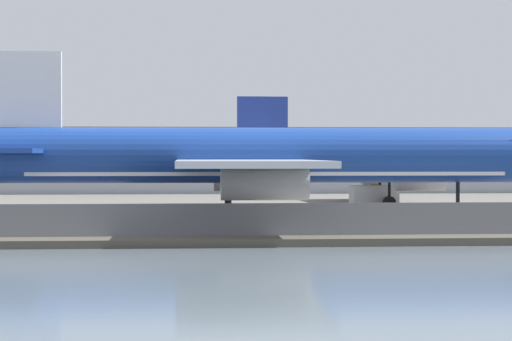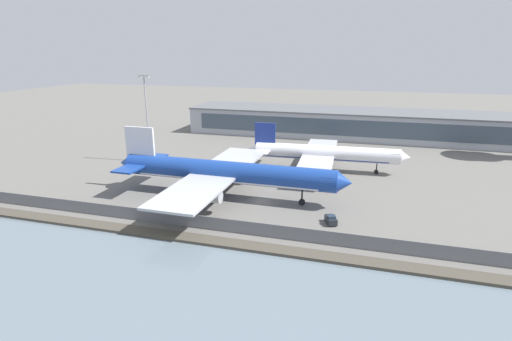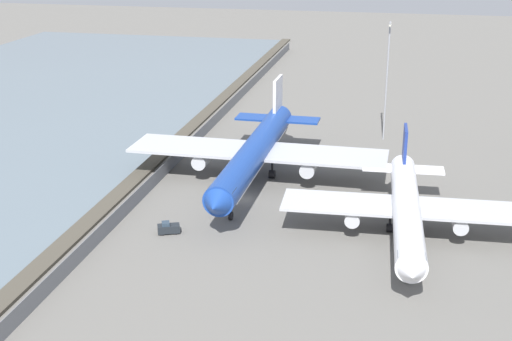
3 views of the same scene
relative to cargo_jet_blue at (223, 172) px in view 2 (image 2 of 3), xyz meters
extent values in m
plane|color=#66635E|center=(8.64, -0.39, -5.48)|extent=(500.00, 500.00, 0.00)
cube|color=#474238|center=(8.64, -20.89, -5.23)|extent=(320.00, 3.00, 0.50)
cube|color=slate|center=(8.64, -16.39, -4.26)|extent=(280.00, 0.08, 2.45)
cylinder|color=slate|center=(8.64, -16.39, -4.26)|extent=(0.10, 0.10, 2.45)
cylinder|color=#193D93|center=(0.84, -0.01, 0.20)|extent=(46.87, 5.07, 4.64)
cone|color=#193D93|center=(25.53, -0.23, 0.20)|extent=(3.06, 4.44, 4.41)
cone|color=#193D93|center=(-23.86, 0.22, 0.20)|extent=(3.06, 4.21, 4.18)
cube|color=#232D3D|center=(22.38, -0.20, 0.78)|extent=(2.59, 3.97, 1.39)
cube|color=silver|center=(0.84, -0.01, -1.07)|extent=(39.84, 4.07, 0.84)
cube|color=#B7BABF|center=(-1.40, 11.25, -0.38)|extent=(10.51, 22.57, 0.46)
cube|color=#B7BABF|center=(-1.61, -11.23, -0.38)|extent=(10.51, 22.57, 0.46)
cylinder|color=#B7BABF|center=(-0.02, 9.44, -1.89)|extent=(6.58, 2.61, 2.55)
cylinder|color=#B7BABF|center=(-0.19, -9.44, -1.89)|extent=(6.58, 2.61, 2.55)
cube|color=silver|center=(-19.77, 0.18, 4.85)|extent=(7.03, 0.62, 7.89)
cube|color=#193D93|center=(-19.73, 4.30, 0.55)|extent=(4.76, 8.28, 0.37)
cube|color=#193D93|center=(-19.81, -3.94, 0.55)|extent=(4.76, 8.28, 0.37)
cylinder|color=black|center=(17.23, -0.16, -3.48)|extent=(0.33, 0.33, 2.72)
cylinder|color=black|center=(17.23, -0.16, -4.83)|extent=(1.30, 0.52, 1.30)
cylinder|color=black|center=(-2.42, 2.46, -3.48)|extent=(0.37, 0.37, 2.72)
cylinder|color=black|center=(-2.42, 2.46, -4.83)|extent=(1.50, 1.06, 1.50)
cylinder|color=black|center=(-2.46, -2.42, -3.48)|extent=(0.37, 0.37, 2.72)
cylinder|color=black|center=(-2.46, -2.42, -4.83)|extent=(1.50, 1.06, 1.50)
cylinder|color=white|center=(18.94, 25.90, -0.67)|extent=(37.24, 5.72, 3.93)
cone|color=white|center=(38.54, 26.85, -0.67)|extent=(2.73, 3.85, 3.73)
cone|color=white|center=(-0.67, 24.96, -0.67)|extent=(2.72, 3.66, 3.54)
cube|color=#232D3D|center=(35.98, 26.73, -0.18)|extent=(2.32, 3.44, 1.18)
cube|color=navy|center=(18.94, 25.90, -1.75)|extent=(31.65, 4.66, 0.71)
cube|color=#B7BABF|center=(16.65, 34.71, -1.16)|extent=(9.01, 18.18, 0.39)
cube|color=#B7BABF|center=(17.51, 16.92, -1.16)|extent=(9.01, 18.18, 0.39)
cylinder|color=#B7BABF|center=(17.83, 33.34, -2.44)|extent=(5.29, 2.41, 2.16)
cylinder|color=#B7BABF|center=(18.55, 18.40, -2.44)|extent=(5.29, 2.41, 2.16)
cube|color=navy|center=(2.63, 25.11, 3.26)|extent=(5.58, 0.74, 6.68)
cube|color=white|center=(2.47, 28.38, -0.38)|extent=(4.02, 6.70, 0.31)
cube|color=white|center=(2.79, 21.85, -0.38)|extent=(4.02, 6.70, 0.31)
cylinder|color=black|center=(31.90, 26.53, -3.78)|extent=(0.28, 0.28, 2.30)
cylinder|color=black|center=(31.90, 26.53, -4.93)|extent=(1.12, 0.48, 1.10)
cylinder|color=black|center=(16.24, 27.84, -3.78)|extent=(0.31, 0.31, 2.30)
cylinder|color=black|center=(16.24, 27.84, -4.93)|extent=(1.31, 0.94, 1.27)
cylinder|color=black|center=(16.44, 23.72, -3.78)|extent=(0.31, 0.31, 2.30)
cylinder|color=black|center=(16.44, 23.72, -4.93)|extent=(1.31, 0.94, 1.27)
cube|color=#1E2328|center=(23.94, -7.84, -4.74)|extent=(2.69, 3.57, 1.11)
cube|color=#283847|center=(24.09, -8.22, -3.93)|extent=(1.61, 1.52, 0.50)
cylinder|color=black|center=(24.95, -8.51, -5.13)|extent=(0.47, 0.73, 0.70)
cylinder|color=black|center=(23.69, -9.02, -5.13)|extent=(0.47, 0.73, 0.70)
cylinder|color=black|center=(24.20, -6.67, -5.13)|extent=(0.47, 0.73, 0.70)
cylinder|color=black|center=(22.94, -7.18, -5.13)|extent=(0.47, 0.73, 0.70)
cube|color=white|center=(15.13, 25.61, -4.22)|extent=(5.41, 2.71, 2.07)
cube|color=#283847|center=(16.94, 25.83, -3.83)|extent=(1.37, 2.12, 0.83)
cube|color=orange|center=(15.13, 25.61, -3.08)|extent=(0.62, 1.10, 0.16)
cylinder|color=black|center=(16.62, 26.73, -5.06)|extent=(0.86, 0.32, 0.84)
cylinder|color=black|center=(16.84, 24.88, -5.06)|extent=(0.86, 0.32, 0.84)
cylinder|color=black|center=(13.42, 26.34, -5.06)|extent=(0.86, 0.32, 0.84)
cylinder|color=black|center=(13.64, 24.49, -5.06)|extent=(0.86, 0.32, 0.84)
cube|color=#9EA3AD|center=(22.68, 72.31, -0.86)|extent=(118.46, 21.71, 9.25)
cube|color=#3D4C5B|center=(22.68, 61.37, -0.39)|extent=(108.98, 0.16, 5.55)
cube|color=#5B5E63|center=(22.68, 72.31, 4.02)|extent=(119.06, 22.31, 0.50)
cylinder|color=#93969B|center=(-30.06, 20.70, 6.65)|extent=(0.36, 0.36, 24.28)
cube|color=#93969B|center=(-30.06, 20.70, 18.54)|extent=(3.20, 0.24, 0.24)
cube|color=silver|center=(-31.26, 20.70, 18.24)|extent=(0.60, 0.40, 0.44)
cube|color=silver|center=(-28.86, 20.70, 18.24)|extent=(0.60, 0.40, 0.44)
camera|label=1|loc=(-6.75, -83.62, 0.28)|focal=70.00mm
camera|label=2|loc=(29.52, -76.30, 25.10)|focal=28.00mm
camera|label=3|loc=(114.27, 24.70, 38.14)|focal=50.00mm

